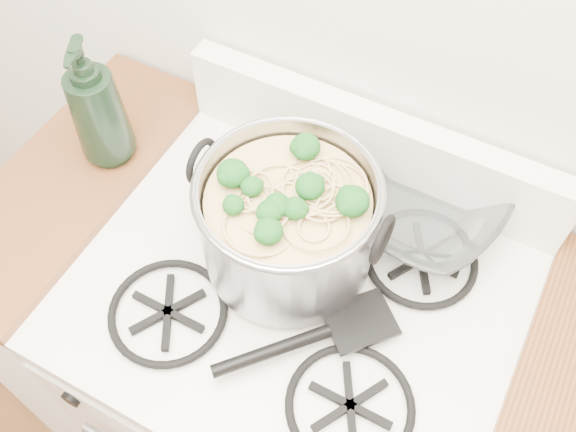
{
  "coord_description": "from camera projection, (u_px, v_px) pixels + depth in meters",
  "views": [
    {
      "loc": [
        0.24,
        0.79,
        1.9
      ],
      "look_at": [
        -0.04,
        1.31,
        1.04
      ],
      "focal_mm": 40.0,
      "sensor_mm": 36.0,
      "label": 1
    }
  ],
  "objects": [
    {
      "name": "stock_pot",
      "position": [
        288.0,
        223.0,
        1.06
      ],
      "size": [
        0.33,
        0.3,
        0.2
      ],
      "color": "gray",
      "rests_on": "gas_range"
    },
    {
      "name": "glass_bowl",
      "position": [
        418.0,
        207.0,
        1.18
      ],
      "size": [
        0.14,
        0.14,
        0.03
      ],
      "primitive_type": "imported",
      "rotation": [
        0.0,
        0.0,
        -0.21
      ],
      "color": "white",
      "rests_on": "gas_range"
    },
    {
      "name": "spatula",
      "position": [
        360.0,
        319.0,
        1.05
      ],
      "size": [
        0.42,
        0.42,
        0.02
      ],
      "primitive_type": null,
      "rotation": [
        0.0,
        0.0,
        -0.72
      ],
      "color": "black",
      "rests_on": "gas_range"
    },
    {
      "name": "gas_range",
      "position": [
        294.0,
        383.0,
        1.5
      ],
      "size": [
        0.76,
        0.66,
        0.92
      ],
      "color": "white",
      "rests_on": "ground"
    },
    {
      "name": "counter_left",
      "position": [
        119.0,
        287.0,
        1.62
      ],
      "size": [
        0.25,
        0.65,
        0.92
      ],
      "color": "silver",
      "rests_on": "ground"
    },
    {
      "name": "bottle",
      "position": [
        95.0,
        103.0,
        1.16
      ],
      "size": [
        0.14,
        0.14,
        0.28
      ],
      "primitive_type": "imported",
      "rotation": [
        0.0,
        0.0,
        0.42
      ],
      "color": "black",
      "rests_on": "counter_left"
    }
  ]
}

